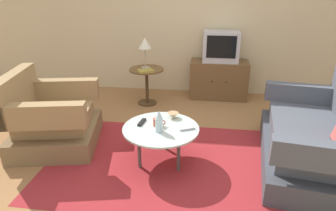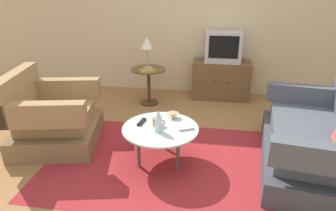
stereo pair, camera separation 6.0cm
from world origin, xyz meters
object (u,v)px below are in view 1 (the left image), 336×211
side_table (147,79)px  vase (159,122)px  book (146,71)px  coffee_table (161,130)px  mug (158,122)px  television (221,46)px  tv_stand (218,79)px  tv_remote_dark (142,122)px  bowl (173,115)px  couch (316,140)px  armchair (51,121)px  table_lamp (145,45)px  tv_remote_silver (187,129)px

side_table → vase: (0.47, -1.67, 0.10)m
vase → book: size_ratio=0.83×
coffee_table → mug: 0.09m
mug → television: bearing=70.9°
tv_stand → vase: 2.22m
television → side_table: bearing=-158.1°
coffee_table → vase: bearing=-93.5°
vase → tv_remote_dark: 0.28m
mug → bowl: size_ratio=1.06×
couch → bowl: size_ratio=13.80×
armchair → book: bearing=133.3°
table_lamp → mug: bearing=-74.0°
armchair → bowl: size_ratio=8.79×
table_lamp → tv_remote_dark: size_ratio=2.69×
television → table_lamp: 1.22m
vase → table_lamp: bearing=106.0°
bowl → coffee_table: bearing=-110.5°
side_table → television: size_ratio=1.03×
couch → bowl: (-1.48, 0.11, 0.14)m
tv_stand → table_lamp: size_ratio=2.00×
side_table → tv_remote_dark: side_table is taller
side_table → book: 0.24m
vase → mug: 0.15m
couch → vase: size_ratio=7.48×
couch → side_table: 2.51m
tv_stand → vase: size_ratio=4.07×
vase → mug: bearing=106.1°
mug → book: size_ratio=0.48×
bowl → television: bearing=72.7°
couch → television: bearing=34.6°
tv_remote_silver → mug: bearing=-34.1°
side_table → tv_remote_silver: bearing=-65.2°
table_lamp → tv_remote_dark: (0.27, -1.53, -0.52)m
television → bowl: bearing=-107.3°
tv_remote_silver → book: (-0.72, 1.43, 0.17)m
television → mug: bearing=-109.1°
tv_stand → mug: bearing=-109.2°
table_lamp → bowl: size_ratio=3.76×
armchair → side_table: size_ratio=1.89×
television → book: (-1.10, -0.62, -0.27)m
coffee_table → tv_remote_dark: bearing=161.0°
couch → tv_remote_silver: 1.33m
armchair → couch: 2.90m
book → television: bearing=1.5°
table_lamp → book: table_lamp is taller
table_lamp → couch: bearing=-35.1°
coffee_table → tv_remote_silver: 0.27m
side_table → bowl: bearing=-67.0°
tv_stand → vase: (-0.66, -2.11, 0.21)m
mug → bowl: bearing=57.6°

